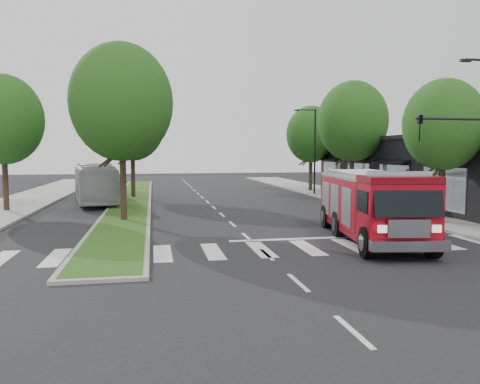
% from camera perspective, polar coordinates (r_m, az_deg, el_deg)
% --- Properties ---
extents(ground, '(140.00, 140.00, 0.00)m').
position_cam_1_polar(ground, '(22.26, 0.80, -5.48)').
color(ground, black).
rests_on(ground, ground).
extents(sidewalk_right, '(5.00, 80.00, 0.15)m').
position_cam_1_polar(sidewalk_right, '(35.90, 17.44, -1.65)').
color(sidewalk_right, gray).
rests_on(sidewalk_right, ground).
extents(median, '(3.00, 50.00, 0.15)m').
position_cam_1_polar(median, '(39.70, -12.96, -0.95)').
color(median, gray).
rests_on(median, ground).
extents(storefront_row, '(8.00, 30.00, 5.00)m').
position_cam_1_polar(storefront_row, '(38.05, 23.52, 2.18)').
color(storefront_row, black).
rests_on(storefront_row, ground).
extents(bus_shelter, '(3.20, 1.60, 2.61)m').
position_cam_1_polar(bus_shelter, '(33.50, 17.04, 1.28)').
color(bus_shelter, black).
rests_on(bus_shelter, ground).
extents(tree_right_near, '(4.40, 4.40, 8.05)m').
position_cam_1_polar(tree_right_near, '(28.36, 23.58, 7.50)').
color(tree_right_near, black).
rests_on(tree_right_near, ground).
extents(tree_right_mid, '(5.60, 5.60, 9.72)m').
position_cam_1_polar(tree_right_mid, '(38.93, 13.57, 8.37)').
color(tree_right_mid, black).
rests_on(tree_right_mid, ground).
extents(tree_right_far, '(5.00, 5.00, 8.73)m').
position_cam_1_polar(tree_right_far, '(48.19, 8.65, 6.96)').
color(tree_right_far, black).
rests_on(tree_right_far, ground).
extents(tree_median_near, '(5.80, 5.80, 10.16)m').
position_cam_1_polar(tree_median_near, '(27.67, -14.25, 10.55)').
color(tree_median_near, black).
rests_on(tree_median_near, ground).
extents(tree_median_far, '(5.60, 5.60, 9.72)m').
position_cam_1_polar(tree_median_far, '(41.58, -13.02, 8.15)').
color(tree_median_far, black).
rests_on(tree_median_far, ground).
extents(tree_left_mid, '(5.20, 5.20, 9.16)m').
position_cam_1_polar(tree_left_mid, '(34.90, -26.93, 7.88)').
color(tree_left_mid, black).
rests_on(tree_left_mid, ground).
extents(streetlight_right_far, '(2.11, 0.20, 8.00)m').
position_cam_1_polar(streetlight_right_far, '(44.00, 8.93, 5.40)').
color(streetlight_right_far, black).
rests_on(streetlight_right_far, ground).
extents(fire_engine, '(4.25, 9.78, 3.28)m').
position_cam_1_polar(fire_engine, '(22.03, 15.67, -1.64)').
color(fire_engine, '#62050E').
rests_on(fire_engine, ground).
extents(city_bus, '(4.63, 11.58, 3.14)m').
position_cam_1_polar(city_bus, '(38.84, -17.30, 1.04)').
color(city_bus, '#B2B2B6').
rests_on(city_bus, ground).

